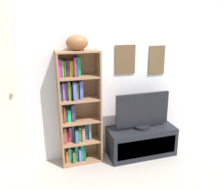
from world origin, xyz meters
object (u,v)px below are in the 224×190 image
object	(u,v)px
television	(142,111)
bookshelf	(76,111)
tv_stand	(141,141)
football	(77,43)

from	to	relation	value
television	bookshelf	bearing A→B (deg)	172.91
bookshelf	tv_stand	bearing A→B (deg)	-7.16
football	tv_stand	xyz separation A→B (m)	(0.82, -0.08, -1.35)
bookshelf	television	xyz separation A→B (m)	(0.87, -0.11, -0.06)
bookshelf	television	bearing A→B (deg)	-7.09
football	television	distance (m)	1.23
bookshelf	football	distance (m)	0.86
bookshelf	television	world-z (taller)	bookshelf
bookshelf	television	size ratio (longest dim) A/B	1.98
bookshelf	tv_stand	distance (m)	1.01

